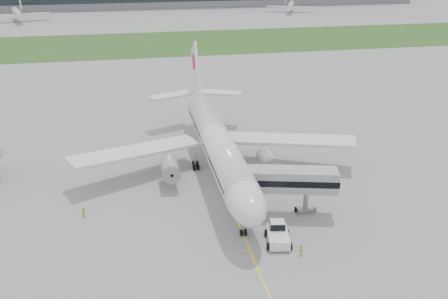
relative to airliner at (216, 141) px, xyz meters
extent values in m
plane|color=gray|center=(0.00, -4.87, -5.66)|extent=(600.00, 600.00, 0.00)
cube|color=#2A461A|center=(0.00, 115.13, -5.65)|extent=(600.00, 50.00, 0.02)
cylinder|color=silver|center=(0.00, -0.87, -0.06)|extent=(5.00, 38.00, 5.00)
ellipsoid|color=silver|center=(0.00, -20.37, -0.06)|extent=(5.00, 11.00, 5.00)
cube|color=black|center=(0.00, -21.37, 0.84)|extent=(3.20, 1.54, 1.14)
cone|color=silver|center=(0.00, 21.13, 0.74)|extent=(5.00, 10.53, 6.16)
cube|color=silver|center=(-13.00, 1.13, -1.26)|extent=(22.13, 13.52, 1.70)
cube|color=silver|center=(13.00, 1.13, -1.26)|extent=(22.13, 13.52, 1.70)
cylinder|color=gray|center=(-8.00, -3.37, -2.66)|extent=(2.70, 5.20, 2.70)
cylinder|color=gray|center=(8.00, -3.37, -2.66)|extent=(2.70, 5.20, 2.70)
cube|color=silver|center=(0.00, 22.63, 5.84)|extent=(0.45, 10.90, 12.76)
cylinder|color=red|center=(0.00, 23.63, 7.84)|extent=(0.60, 3.20, 3.20)
cube|color=silver|center=(-5.00, 23.63, 1.14)|extent=(9.54, 6.34, 0.35)
cube|color=silver|center=(5.00, 23.63, 1.14)|extent=(9.54, 6.34, 0.35)
cylinder|color=gray|center=(0.00, -19.87, -4.11)|extent=(0.24, 0.24, 3.10)
cylinder|color=black|center=(-3.20, 2.13, -5.11)|extent=(1.40, 1.10, 1.10)
cylinder|color=black|center=(3.20, 2.13, -5.11)|extent=(1.40, 1.10, 1.10)
cube|color=white|center=(4.00, -22.37, -4.83)|extent=(3.40, 5.08, 1.25)
cube|color=white|center=(4.22, -21.14, -3.79)|extent=(2.14, 1.97, 1.04)
cube|color=black|center=(4.22, -21.14, -3.73)|extent=(2.20, 2.03, 0.89)
cylinder|color=black|center=(2.89, -20.58, -5.19)|extent=(0.53, 0.99, 0.94)
cylinder|color=black|center=(5.66, -21.08, -5.19)|extent=(0.53, 0.99, 0.94)
cylinder|color=black|center=(2.34, -23.66, -5.19)|extent=(0.53, 0.99, 0.94)
cylinder|color=black|center=(5.11, -24.16, -5.19)|extent=(0.53, 0.99, 0.94)
cube|color=#B0AFB2|center=(7.00, -15.28, -0.31)|extent=(14.73, 6.54, 3.09)
cube|color=black|center=(7.00, -15.28, -0.31)|extent=(14.96, 6.69, 0.93)
cube|color=#B0AFB2|center=(0.26, -14.63, -0.31)|extent=(2.68, 3.50, 3.50)
cylinder|color=gray|center=(10.12, -15.54, -3.70)|extent=(0.72, 0.72, 3.91)
cube|color=gray|center=(10.12, -15.54, -5.30)|extent=(2.75, 2.00, 0.72)
cylinder|color=black|center=(8.82, -15.21, -5.30)|extent=(0.48, 0.77, 0.72)
cylinder|color=black|center=(11.42, -15.87, -5.30)|extent=(0.48, 0.77, 0.72)
cone|color=orange|center=(-1.11, -23.92, -5.41)|extent=(0.36, 0.36, 0.49)
cone|color=orange|center=(0.50, -24.97, -5.42)|extent=(0.36, 0.36, 0.49)
imported|color=#98CE22|center=(6.00, -25.51, -4.87)|extent=(0.61, 0.44, 1.58)
imported|color=#D7EF27|center=(-20.91, -10.90, -4.87)|extent=(0.97, 0.96, 1.58)
camera|label=1|loc=(-13.42, -74.69, 30.49)|focal=40.00mm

